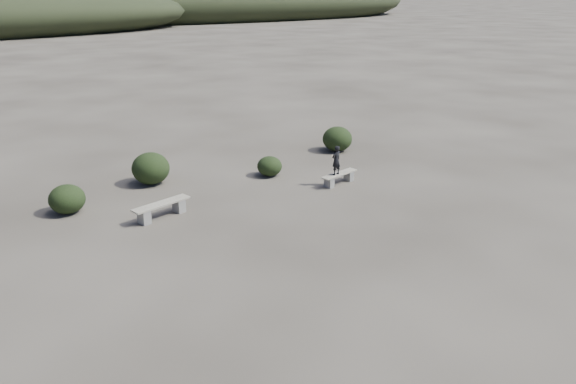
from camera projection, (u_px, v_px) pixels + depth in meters
ground at (354, 280)px, 13.49m from camera, size 1200.00×1200.00×0.00m
bench_left at (162, 209)px, 17.01m from camera, size 1.93×0.92×0.47m
bench_right at (339, 177)px, 19.93m from camera, size 1.63×0.70×0.40m
seated_person at (336, 160)px, 19.57m from camera, size 0.43×0.33×1.04m
shrub_a at (67, 199)px, 17.32m from camera, size 1.10×1.10×0.90m
shrub_b at (151, 168)px, 19.85m from camera, size 1.33×1.33×1.14m
shrub_c at (270, 166)px, 20.76m from camera, size 0.92×0.92×0.74m
shrub_e at (337, 139)px, 23.86m from camera, size 1.26×1.26×1.05m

